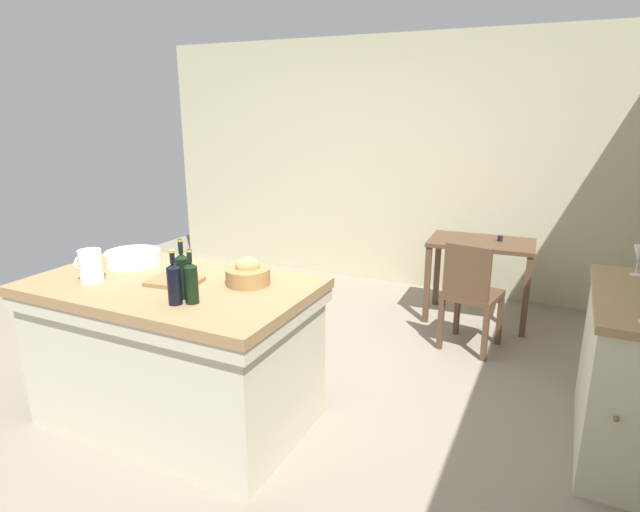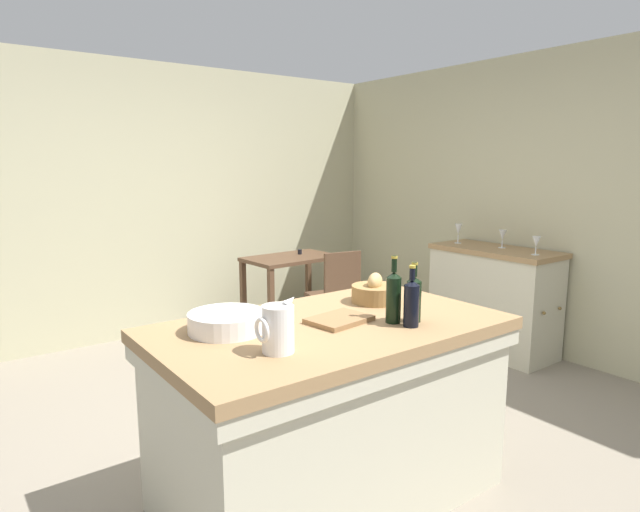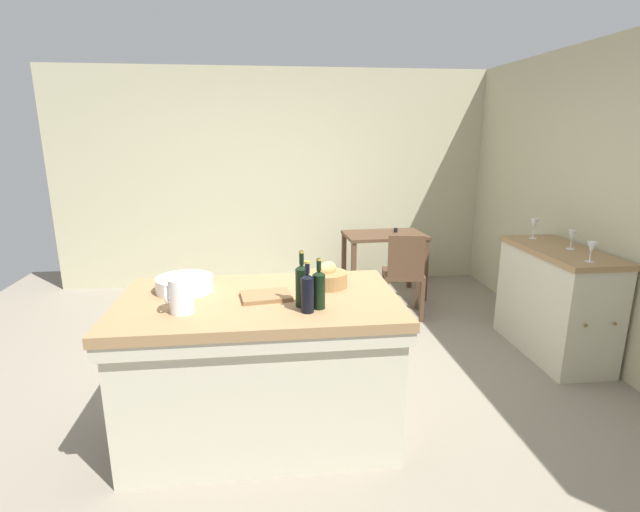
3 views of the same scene
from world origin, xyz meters
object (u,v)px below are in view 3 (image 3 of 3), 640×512
Objects in this scene: bread_basket at (327,278)px; wine_glass_middle at (534,225)px; pitcher at (181,295)px; cutting_board at (266,296)px; wine_bottle_dark at (319,288)px; island_table at (261,361)px; wooden_chair at (404,272)px; writing_desk at (384,244)px; side_cabinet at (555,301)px; wine_bottle_amber at (302,284)px; wine_bottle_green at (307,292)px; wash_bowl at (185,284)px; wine_glass_left at (572,236)px; wine_glass_far_left at (591,248)px.

bread_basket is 2.30m from wine_glass_middle.
cutting_board is (0.46, 0.18, -0.09)m from pitcher.
bread_basket is at bearing 75.59° from wine_bottle_dark.
island_table reaches higher than wooden_chair.
writing_desk is 3.21× the size of wine_bottle_dark.
wooden_chair is 2.34m from wine_bottle_dark.
wine_bottle_amber reaches higher than side_cabinet.
wine_bottle_dark and wine_bottle_green have the same top height.
wine_bottle_dark is (0.75, -0.02, 0.02)m from pitcher.
wash_bowl is 3.11m from wine_glass_middle.
wine_bottle_green is (0.27, -0.27, 0.53)m from island_table.
wine_bottle_green is 1.83× the size of wine_glass_left.
wooden_chair is at bearing 61.00° from wine_bottle_dark.
wine_bottle_amber is (-2.24, -1.01, 0.57)m from side_cabinet.
wine_glass_far_left reaches higher than island_table.
island_table reaches higher than writing_desk.
wine_bottle_green is at bearing -112.60° from writing_desk.
writing_desk is 0.69m from wooden_chair.
side_cabinet is 3.47× the size of wine_bottle_amber.
wine_glass_middle is at bearing 93.82° from side_cabinet.
wine_glass_middle is (2.19, 1.50, 0.03)m from wine_bottle_green.
wash_bowl reaches higher than wooden_chair.
wine_bottle_green is at bearing -76.27° from wine_bottle_amber.
wine_bottle_dark is (-1.10, -1.99, 0.54)m from wooden_chair.
writing_desk is at bearing 93.46° from wooden_chair.
cutting_board is 1.90× the size of wine_glass_far_left.
bread_basket is at bearing 60.63° from wine_bottle_amber.
wooden_chair is at bearing 60.15° from wine_bottle_green.
island_table is 2.28m from wooden_chair.
bread_basket reaches higher than wash_bowl.
wine_glass_left is at bearing 17.89° from island_table.
island_table is 2.81m from wine_glass_middle.
writing_desk is 2.83m from cutting_board.
wine_glass_left reaches higher than wine_glass_far_left.
wooden_chair is at bearing 50.91° from island_table.
wash_bowl is 0.79m from wine_bottle_amber.
pitcher is at bearing -161.09° from wine_glass_left.
wine_glass_middle reaches higher than cutting_board.
cutting_board is at bearing 141.77° from wine_bottle_amber.
pitcher is at bearing 173.74° from wine_bottle_green.
wine_bottle_green is at bearing -143.52° from wine_bottle_dark.
island_table is 0.67m from wine_bottle_dark.
wine_bottle_dark reaches higher than pitcher.
wine_bottle_green reaches higher than wooden_chair.
wooden_chair is at bearing 152.32° from wine_glass_middle.
cutting_board is (0.04, -0.01, 0.43)m from island_table.
cutting_board is (-2.44, -0.85, 0.45)m from side_cabinet.
pitcher reaches higher than writing_desk.
writing_desk is at bearing 61.16° from cutting_board.
pitcher is at bearing -160.44° from side_cabinet.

